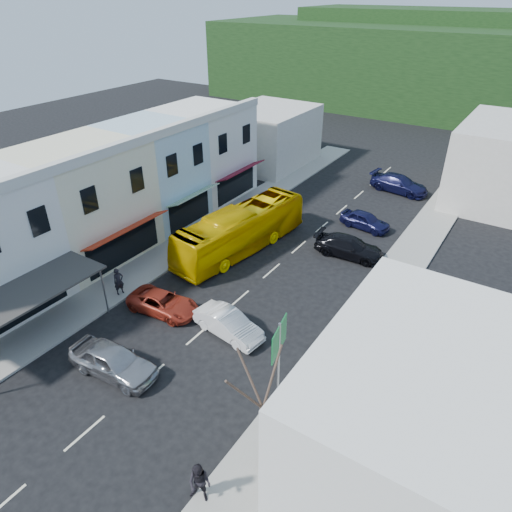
% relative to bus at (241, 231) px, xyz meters
% --- Properties ---
extents(ground, '(120.00, 120.00, 0.00)m').
position_rel_bus_xyz_m(ground, '(3.50, -9.34, -1.55)').
color(ground, black).
rests_on(ground, ground).
extents(sidewalk_left, '(3.00, 52.00, 0.15)m').
position_rel_bus_xyz_m(sidewalk_left, '(-4.00, 0.66, -1.48)').
color(sidewalk_left, gray).
rests_on(sidewalk_left, ground).
extents(sidewalk_right, '(3.00, 52.00, 0.15)m').
position_rel_bus_xyz_m(sidewalk_right, '(11.00, 0.66, -1.48)').
color(sidewalk_right, gray).
rests_on(sidewalk_right, ground).
extents(shopfront_row, '(8.25, 30.00, 8.00)m').
position_rel_bus_xyz_m(shopfront_row, '(-8.99, -4.34, 2.45)').
color(shopfront_row, silver).
rests_on(shopfront_row, ground).
extents(right_building, '(8.00, 9.00, 8.00)m').
position_rel_bus_xyz_m(right_building, '(17.00, -13.34, 2.45)').
color(right_building, silver).
rests_on(right_building, ground).
extents(distant_block_left, '(8.00, 10.00, 6.00)m').
position_rel_bus_xyz_m(distant_block_left, '(-8.50, 17.66, 1.45)').
color(distant_block_left, '#B7B2A8').
rests_on(distant_block_left, ground).
extents(distant_block_right, '(8.00, 12.00, 7.00)m').
position_rel_bus_xyz_m(distant_block_right, '(14.50, 20.66, 1.95)').
color(distant_block_right, '#B7B2A8').
rests_on(distant_block_right, ground).
extents(hillside, '(80.00, 26.00, 14.00)m').
position_rel_bus_xyz_m(hillside, '(2.05, 55.76, 5.18)').
color(hillside, black).
rests_on(hillside, ground).
extents(bus, '(4.03, 11.83, 3.10)m').
position_rel_bus_xyz_m(bus, '(0.00, 0.00, 0.00)').
color(bus, '#DDAD00').
rests_on(bus, ground).
extents(car_silver, '(4.53, 2.15, 1.40)m').
position_rel_bus_xyz_m(car_silver, '(1.82, -14.04, -0.85)').
color(car_silver, '#9F9EA3').
rests_on(car_silver, ground).
extents(car_white, '(4.60, 2.38, 1.40)m').
position_rel_bus_xyz_m(car_white, '(4.92, -8.39, -0.85)').
color(car_white, silver).
rests_on(car_white, ground).
extents(car_red, '(4.76, 2.33, 1.40)m').
position_rel_bus_xyz_m(car_red, '(0.37, -8.85, -0.85)').
color(car_red, maroon).
rests_on(car_red, ground).
extents(car_black_near, '(4.61, 2.14, 1.40)m').
position_rel_bus_xyz_m(car_black_near, '(7.16, 3.53, -0.85)').
color(car_black_near, black).
rests_on(car_black_near, ground).
extents(car_navy_mid, '(4.60, 2.37, 1.40)m').
position_rel_bus_xyz_m(car_navy_mid, '(6.49, 8.39, -0.85)').
color(car_navy_mid, black).
rests_on(car_navy_mid, ground).
extents(car_navy_far, '(4.69, 2.38, 1.40)m').
position_rel_bus_xyz_m(car_navy_far, '(6.35, 17.46, -0.85)').
color(car_navy_far, black).
rests_on(car_navy_far, ground).
extents(pedestrian_left, '(0.54, 0.68, 1.70)m').
position_rel_bus_xyz_m(pedestrian_left, '(-3.12, -9.09, -0.55)').
color(pedestrian_left, black).
rests_on(pedestrian_left, sidewalk_left).
extents(pedestrian_right, '(0.79, 0.61, 1.70)m').
position_rel_bus_xyz_m(pedestrian_right, '(9.80, -16.92, -0.55)').
color(pedestrian_right, black).
rests_on(pedestrian_right, sidewalk_right).
extents(direction_sign, '(0.99, 2.04, 4.34)m').
position_rel_bus_xyz_m(direction_sign, '(9.51, -10.66, 0.62)').
color(direction_sign, '#0D5E28').
rests_on(direction_sign, ground).
extents(street_tree, '(2.61, 2.61, 6.77)m').
position_rel_bus_xyz_m(street_tree, '(10.95, -14.33, 1.84)').
color(street_tree, '#392920').
rests_on(street_tree, ground).
extents(traffic_signal, '(0.49, 0.93, 4.56)m').
position_rel_bus_xyz_m(traffic_signal, '(10.10, 21.78, 0.73)').
color(traffic_signal, black).
rests_on(traffic_signal, ground).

